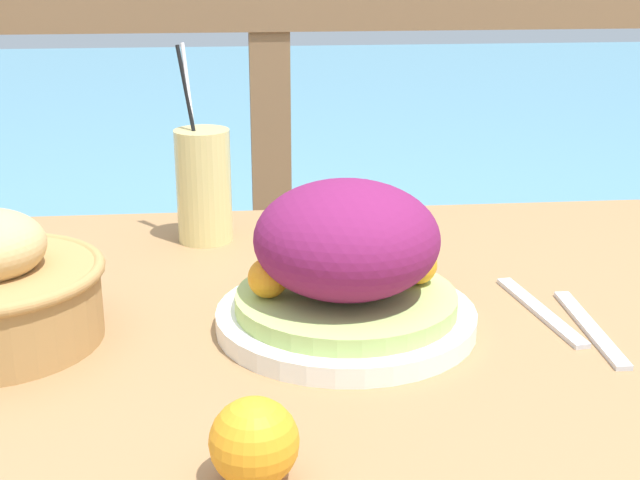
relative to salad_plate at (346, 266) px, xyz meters
name	(u,v)px	position (x,y,z in m)	size (l,w,h in m)	color
patio_table	(303,396)	(-0.04, 0.04, -0.16)	(1.22, 0.76, 0.73)	#997047
railing_fence	(270,125)	(-0.04, 0.77, -0.01)	(2.80, 0.08, 1.04)	brown
sea_backdrop	(249,141)	(-0.04, 3.27, -0.59)	(12.00, 4.00, 0.41)	#568EA8
salad_plate	(346,266)	(0.00, 0.00, 0.00)	(0.26, 0.26, 0.15)	white
drink_glass	(204,185)	(-0.15, 0.29, 0.01)	(0.07, 0.07, 0.25)	#DBCC7F
fork	(540,311)	(0.21, 0.02, -0.06)	(0.04, 0.18, 0.00)	silver
knife	(590,328)	(0.24, -0.03, -0.06)	(0.02, 0.18, 0.00)	silver
orange_near_basket	(254,442)	(-0.10, -0.26, -0.03)	(0.07, 0.07, 0.07)	orange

